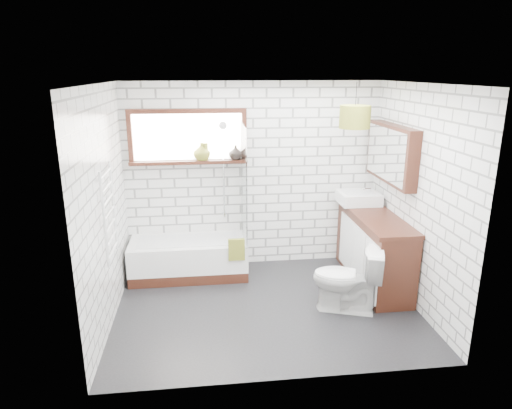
{
  "coord_description": "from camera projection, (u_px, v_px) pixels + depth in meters",
  "views": [
    {
      "loc": [
        -0.68,
        -4.67,
        2.63
      ],
      "look_at": [
        -0.09,
        0.25,
        1.16
      ],
      "focal_mm": 32.0,
      "sensor_mm": 36.0,
      "label": 1
    }
  ],
  "objects": [
    {
      "name": "window",
      "position": [
        188.0,
        137.0,
        5.86
      ],
      "size": [
        1.52,
        0.16,
        0.68
      ],
      "primitive_type": "cube",
      "color": "black",
      "rests_on": "wall_back"
    },
    {
      "name": "wall_right",
      "position": [
        417.0,
        198.0,
        5.11
      ],
      "size": [
        0.01,
        2.6,
        2.5
      ],
      "primitive_type": "cube",
      "color": "white",
      "rests_on": "ground"
    },
    {
      "name": "towel_beige",
      "position": [
        237.0,
        250.0,
        5.71
      ],
      "size": [
        0.2,
        0.05,
        0.25
      ],
      "primitive_type": "cube",
      "color": "tan",
      "rests_on": "bathtub"
    },
    {
      "name": "basin",
      "position": [
        358.0,
        198.0,
        6.1
      ],
      "size": [
        0.52,
        0.46,
        0.15
      ],
      "primitive_type": "cube",
      "color": "white",
      "rests_on": "vanity"
    },
    {
      "name": "toilet",
      "position": [
        347.0,
        279.0,
        5.1
      ],
      "size": [
        0.65,
        0.85,
        0.77
      ],
      "primitive_type": "imported",
      "rotation": [
        0.0,
        0.0,
        -1.9
      ],
      "color": "white",
      "rests_on": "floor"
    },
    {
      "name": "towel_green",
      "position": [
        237.0,
        250.0,
        5.71
      ],
      "size": [
        0.21,
        0.06,
        0.28
      ],
      "primitive_type": "cube",
      "color": "olive",
      "rests_on": "bathtub"
    },
    {
      "name": "vase_olive",
      "position": [
        202.0,
        153.0,
        5.91
      ],
      "size": [
        0.27,
        0.27,
        0.23
      ],
      "primitive_type": "imported",
      "rotation": [
        0.0,
        0.0,
        0.28
      ],
      "color": "olive",
      "rests_on": "window"
    },
    {
      "name": "shower_screen",
      "position": [
        244.0,
        183.0,
        5.82
      ],
      "size": [
        0.02,
        0.72,
        1.5
      ],
      "primitive_type": "cube",
      "color": "white",
      "rests_on": "bathtub"
    },
    {
      "name": "vase_dark",
      "position": [
        236.0,
        154.0,
        5.97
      ],
      "size": [
        0.19,
        0.19,
        0.19
      ],
      "primitive_type": "imported",
      "rotation": [
        0.0,
        0.0,
        -0.07
      ],
      "color": "black",
      "rests_on": "window"
    },
    {
      "name": "towel_radiator",
      "position": [
        109.0,
        213.0,
        4.74
      ],
      "size": [
        0.06,
        0.52,
        1.0
      ],
      "primitive_type": "cube",
      "color": "white",
      "rests_on": "wall_left"
    },
    {
      "name": "wall_back",
      "position": [
        253.0,
        176.0,
        6.16
      ],
      "size": [
        3.4,
        0.01,
        2.5
      ],
      "primitive_type": "cube",
      "color": "white",
      "rests_on": "ground"
    },
    {
      "name": "pendant",
      "position": [
        355.0,
        117.0,
        5.36
      ],
      "size": [
        0.36,
        0.36,
        0.27
      ],
      "primitive_type": "cylinder",
      "color": "olive",
      "rests_on": "ceiling"
    },
    {
      "name": "tap",
      "position": [
        370.0,
        194.0,
        6.1
      ],
      "size": [
        0.03,
        0.03,
        0.15
      ],
      "primitive_type": "cylinder",
      "rotation": [
        0.0,
        0.0,
        0.21
      ],
      "color": "silver",
      "rests_on": "vanity"
    },
    {
      "name": "shower_riser",
      "position": [
        224.0,
        170.0,
        6.04
      ],
      "size": [
        0.02,
        0.02,
        1.3
      ],
      "primitive_type": "cylinder",
      "color": "silver",
      "rests_on": "wall_back"
    },
    {
      "name": "wall_left",
      "position": [
        104.0,
        209.0,
        4.72
      ],
      "size": [
        0.01,
        2.6,
        2.5
      ],
      "primitive_type": "cube",
      "color": "white",
      "rests_on": "ground"
    },
    {
      "name": "mirror_cabinet",
      "position": [
        391.0,
        154.0,
        5.56
      ],
      "size": [
        0.16,
        1.2,
        0.7
      ],
      "primitive_type": "cube",
      "color": "black",
      "rests_on": "wall_right"
    },
    {
      "name": "vanity",
      "position": [
        373.0,
        249.0,
        5.78
      ],
      "size": [
        0.51,
        1.59,
        0.91
      ],
      "primitive_type": "cube",
      "color": "black",
      "rests_on": "floor"
    },
    {
      "name": "bottle",
      "position": [
        205.0,
        153.0,
        5.92
      ],
      "size": [
        0.07,
        0.07,
        0.22
      ],
      "primitive_type": "cylinder",
      "rotation": [
        0.0,
        0.0,
        -0.04
      ],
      "color": "olive",
      "rests_on": "window"
    },
    {
      "name": "wall_front",
      "position": [
        290.0,
        248.0,
        3.68
      ],
      "size": [
        3.4,
        0.01,
        2.5
      ],
      "primitive_type": "cube",
      "color": "white",
      "rests_on": "ground"
    },
    {
      "name": "ceiling",
      "position": [
        268.0,
        83.0,
        4.56
      ],
      "size": [
        3.4,
        2.6,
        0.01
      ],
      "primitive_type": "cube",
      "color": "white",
      "rests_on": "ground"
    },
    {
      "name": "bathtub",
      "position": [
        189.0,
        258.0,
        6.02
      ],
      "size": [
        1.51,
        0.67,
        0.49
      ],
      "primitive_type": "cube",
      "color": "white",
      "rests_on": "floor"
    },
    {
      "name": "floor",
      "position": [
        266.0,
        307.0,
        5.28
      ],
      "size": [
        3.4,
        2.6,
        0.01
      ],
      "primitive_type": "cube",
      "color": "black",
      "rests_on": "ground"
    }
  ]
}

